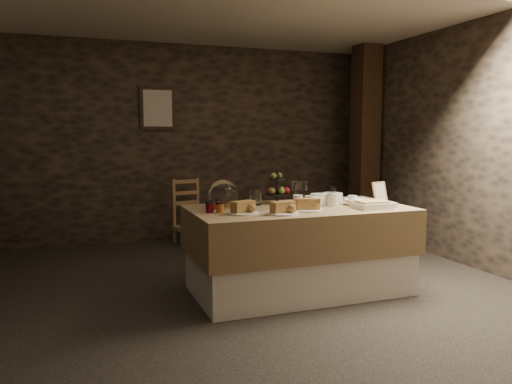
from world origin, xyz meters
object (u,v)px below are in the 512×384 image
object	(u,v)px
timber_column	(365,143)
buffet_table	(299,243)
fruit_stand	(278,190)
chair	(190,215)

from	to	relation	value
timber_column	buffet_table	bearing A→B (deg)	-134.47
buffet_table	fruit_stand	bearing A→B (deg)	105.39
buffet_table	fruit_stand	world-z (taller)	fruit_stand
chair	fruit_stand	distance (m)	2.11
fruit_stand	buffet_table	bearing A→B (deg)	-74.61
chair	timber_column	distance (m)	2.57
fruit_stand	timber_column	bearing A→B (deg)	39.48
chair	timber_column	bearing A→B (deg)	-20.91
timber_column	fruit_stand	xyz separation A→B (m)	(-1.97, -1.62, -0.40)
fruit_stand	chair	bearing A→B (deg)	101.19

